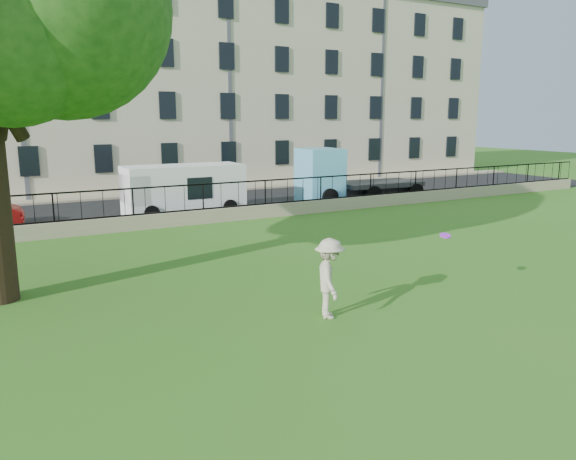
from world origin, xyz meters
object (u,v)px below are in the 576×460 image
man (330,278)px  blue_truck (359,174)px  white_van (184,190)px  frisbee (445,236)px

man → blue_truck: 18.90m
man → white_van: bearing=17.9°
man → white_van: size_ratio=0.33×
frisbee → white_van: bearing=94.4°
man → white_van: (1.80, 15.08, 0.23)m
man → blue_truck: blue_truck is taller
white_van → blue_truck: bearing=-1.4°
frisbee → blue_truck: 17.62m
man → frisbee: bearing=-75.0°
white_van → man: bearing=-96.3°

